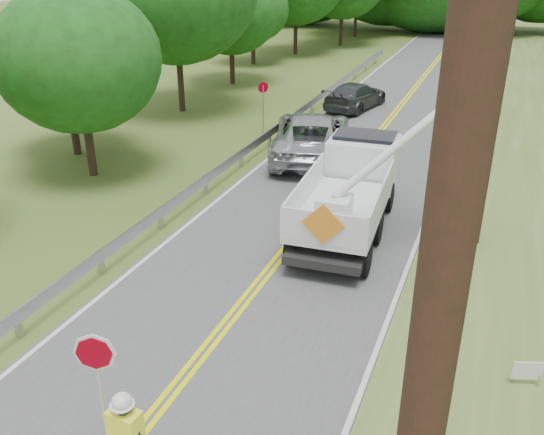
% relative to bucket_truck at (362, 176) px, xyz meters
% --- Properties ---
extents(ground, '(140.00, 140.00, 0.00)m').
position_rel_bucket_truck_xyz_m(ground, '(-1.47, -9.82, -1.52)').
color(ground, '#40541B').
rests_on(ground, ground).
extents(road, '(7.20, 96.00, 0.03)m').
position_rel_bucket_truck_xyz_m(road, '(-1.47, 4.18, -1.51)').
color(road, '#4B4B4D').
rests_on(road, ground).
extents(guardrail, '(0.18, 48.00, 0.77)m').
position_rel_bucket_truck_xyz_m(guardrail, '(-5.49, 5.08, -0.96)').
color(guardrail, '#A1A4A9').
rests_on(guardrail, ground).
extents(utility_poles, '(1.60, 43.30, 10.00)m').
position_rel_bucket_truck_xyz_m(utility_poles, '(3.53, 7.19, 3.75)').
color(utility_poles, black).
rests_on(utility_poles, ground).
extents(bucket_truck, '(4.74, 6.84, 6.60)m').
position_rel_bucket_truck_xyz_m(bucket_truck, '(0.00, 0.00, 0.00)').
color(bucket_truck, black).
rests_on(bucket_truck, road).
extents(suv_silver, '(4.64, 7.10, 1.82)m').
position_rel_bucket_truck_xyz_m(suv_silver, '(-3.37, 5.39, -0.59)').
color(suv_silver, '#AEB0B5').
rests_on(suv_silver, road).
extents(suv_darkgrey, '(2.82, 5.03, 1.38)m').
position_rel_bucket_truck_xyz_m(suv_darkgrey, '(-3.65, 13.72, -0.81)').
color(suv_darkgrey, '#393E42').
rests_on(suv_darkgrey, road).
extents(stop_sign_permanent, '(0.37, 0.39, 2.41)m').
position_rel_bucket_truck_xyz_m(stop_sign_permanent, '(-6.48, 7.70, 0.07)').
color(stop_sign_permanent, '#A1A4A9').
rests_on(stop_sign_permanent, ground).
extents(yard_sign, '(0.55, 0.22, 0.82)m').
position_rel_bucket_truck_xyz_m(yard_sign, '(4.92, -6.72, -0.92)').
color(yard_sign, white).
rests_on(yard_sign, ground).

